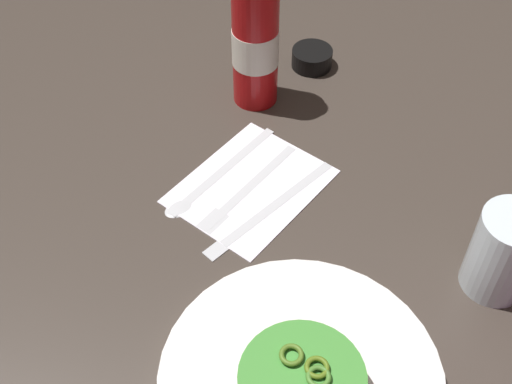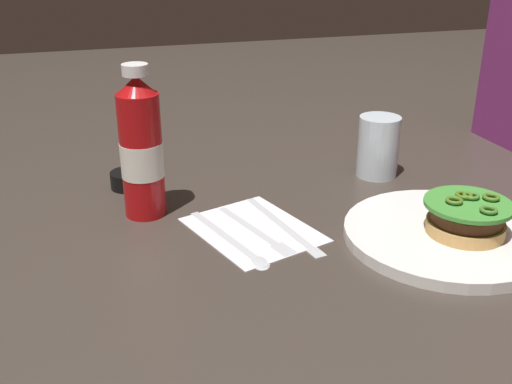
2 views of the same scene
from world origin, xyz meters
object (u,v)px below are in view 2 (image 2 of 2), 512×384
at_px(napkin, 253,229).
at_px(butter_knife, 287,227).
at_px(ketchup_bottle, 141,150).
at_px(condiment_cup, 129,180).
at_px(water_glass, 378,147).
at_px(burger_sandwich, 467,217).
at_px(spoon_utensil, 238,244).
at_px(fork_utensil, 260,232).
at_px(dinner_plate, 445,235).

xyz_separation_m(napkin, butter_knife, (0.01, 0.05, 0.00)).
height_order(ketchup_bottle, condiment_cup, ketchup_bottle).
relative_size(ketchup_bottle, condiment_cup, 3.79).
bearing_deg(water_glass, burger_sandwich, -0.77).
distance_m(ketchup_bottle, napkin, 0.20).
height_order(water_glass, condiment_cup, water_glass).
xyz_separation_m(ketchup_bottle, spoon_utensil, (0.14, 0.11, -0.10)).
height_order(water_glass, butter_knife, water_glass).
xyz_separation_m(condiment_cup, spoon_utensil, (0.25, 0.12, -0.01)).
bearing_deg(burger_sandwich, fork_utensil, -112.04).
bearing_deg(water_glass, ketchup_bottle, -84.70).
height_order(water_glass, napkin, water_glass).
height_order(ketchup_bottle, butter_knife, ketchup_bottle).
bearing_deg(spoon_utensil, water_glass, 121.03).
height_order(water_glass, spoon_utensil, water_glass).
relative_size(burger_sandwich, ketchup_bottle, 0.52).
xyz_separation_m(water_glass, spoon_utensil, (0.18, -0.30, -0.05)).
distance_m(dinner_plate, butter_knife, 0.22).
bearing_deg(ketchup_bottle, butter_knife, 58.21).
relative_size(spoon_utensil, butter_knife, 0.92).
bearing_deg(condiment_cup, burger_sandwich, 51.22).
distance_m(dinner_plate, ketchup_bottle, 0.45).
xyz_separation_m(dinner_plate, burger_sandwich, (0.02, 0.02, 0.03)).
bearing_deg(butter_knife, ketchup_bottle, -121.79).
xyz_separation_m(ketchup_bottle, butter_knife, (0.11, 0.19, -0.10)).
relative_size(ketchup_bottle, fork_utensil, 1.30).
height_order(ketchup_bottle, napkin, ketchup_bottle).
bearing_deg(water_glass, dinner_plate, -5.12).
bearing_deg(condiment_cup, dinner_plate, 51.25).
bearing_deg(fork_utensil, spoon_utensil, -58.19).
bearing_deg(water_glass, spoon_utensil, -58.97).
relative_size(condiment_cup, butter_knife, 0.29).
bearing_deg(butter_knife, dinner_plate, 64.72).
distance_m(burger_sandwich, napkin, 0.29).
bearing_deg(dinner_plate, ketchup_bottle, -118.52).
height_order(burger_sandwich, ketchup_bottle, ketchup_bottle).
bearing_deg(napkin, condiment_cup, -144.36).
bearing_deg(ketchup_bottle, spoon_utensil, 36.25).
height_order(fork_utensil, butter_knife, same).
xyz_separation_m(dinner_plate, condiment_cup, (-0.32, -0.40, 0.01)).
distance_m(napkin, fork_utensil, 0.02).
bearing_deg(spoon_utensil, burger_sandwich, 74.85).
bearing_deg(fork_utensil, water_glass, 120.91).
xyz_separation_m(burger_sandwich, condiment_cup, (-0.33, -0.42, -0.03)).
bearing_deg(spoon_utensil, dinner_plate, 76.82).
bearing_deg(butter_knife, condiment_cup, -138.56).
bearing_deg(fork_utensil, napkin, -162.59).
bearing_deg(condiment_cup, water_glass, 80.18).
bearing_deg(burger_sandwich, spoon_utensil, -105.15).
relative_size(dinner_plate, ketchup_bottle, 1.23).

